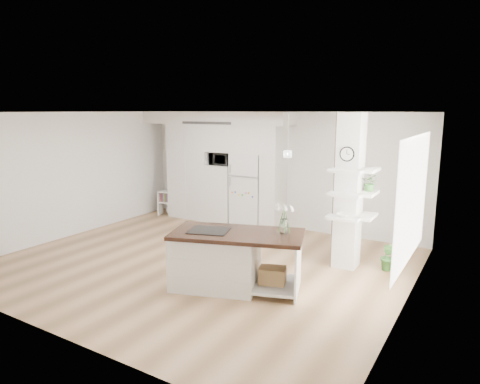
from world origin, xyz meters
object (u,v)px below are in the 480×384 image
object	(u,v)px
kitchen_island	(223,258)
floor_plant_a	(389,257)
refrigerator	(250,190)
bookshelf	(170,204)

from	to	relation	value
kitchen_island	floor_plant_a	distance (m)	2.91
refrigerator	bookshelf	size ratio (longest dim) A/B	2.73
kitchen_island	floor_plant_a	world-z (taller)	kitchen_island
bookshelf	floor_plant_a	size ratio (longest dim) A/B	1.27
refrigerator	floor_plant_a	xyz separation A→B (m)	(3.52, -1.33, -0.62)
kitchen_island	floor_plant_a	bearing A→B (deg)	25.98
floor_plant_a	kitchen_island	bearing A→B (deg)	-135.41
bookshelf	floor_plant_a	world-z (taller)	bookshelf
kitchen_island	bookshelf	distance (m)	4.96
refrigerator	floor_plant_a	distance (m)	3.82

